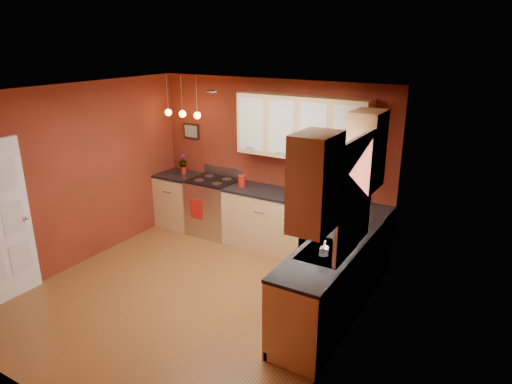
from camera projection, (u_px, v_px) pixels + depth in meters
The scene contains 26 objects.
floor at pixel (191, 296), 5.91m from camera, with size 4.20×4.20×0.00m, color brown.
ceiling at pixel (181, 92), 5.07m from camera, with size 4.00×4.20×0.02m, color silver.
wall_back at pixel (271, 163), 7.20m from camera, with size 4.00×0.02×2.60m, color maroon.
wall_front at pixel (26, 277), 3.78m from camera, with size 4.00×0.02×2.60m, color maroon.
wall_left at pixel (76, 177), 6.45m from camera, with size 0.02×4.20×2.60m, color maroon.
wall_right at pixel (345, 237), 4.52m from camera, with size 0.02×4.20×2.60m, color maroon.
base_cabinets_back_left at pixel (180, 201), 8.02m from camera, with size 0.70×0.60×0.90m, color tan.
base_cabinets_back_right at pixel (303, 228), 6.87m from camera, with size 2.54×0.60×0.90m, color tan.
base_cabinets_right at pixel (329, 285), 5.31m from camera, with size 0.60×2.10×0.90m, color tan.
counter_back_left at pixel (179, 175), 7.87m from camera, with size 0.70×0.62×0.04m, color black.
counter_back_right at pixel (304, 199), 6.72m from camera, with size 2.54×0.62×0.04m, color black.
counter_right at pixel (331, 248), 5.16m from camera, with size 0.62×2.10×0.04m, color black.
gas_range at pixel (214, 206), 7.66m from camera, with size 0.76×0.64×1.11m.
dishwasher_front at pixel (318, 240), 6.46m from camera, with size 0.60×0.02×0.80m, color silver.
sink at pixel (326, 254), 5.03m from camera, with size 0.50×0.70×0.33m.
window at pixel (355, 191), 4.65m from camera, with size 0.06×1.02×1.22m.
upper_cabinets_back at pixel (302, 127), 6.56m from camera, with size 2.00×0.35×0.90m, color tan.
upper_cabinets_right at pixel (344, 164), 4.66m from camera, with size 0.35×1.95×0.90m, color tan.
wall_picture at pixel (191, 131), 7.82m from camera, with size 0.32×0.03×0.26m, color black.
pendant_lights at pixel (183, 113), 7.38m from camera, with size 0.71×0.11×0.66m.
red_canister at pixel (242, 181), 7.17m from camera, with size 0.12×0.12×0.19m.
red_vase at pixel (183, 170), 7.88m from camera, with size 0.09×0.09×0.14m, color #A51711.
flowers at pixel (183, 160), 7.82m from camera, with size 0.13×0.13×0.24m, color #A51711.
coffee_maker at pixel (351, 194), 6.48m from camera, with size 0.20×0.20×0.26m.
soap_pump at pixel (324, 251), 4.81m from camera, with size 0.09×0.10×0.21m, color white.
dish_towel at pixel (196, 209), 7.43m from camera, with size 0.24×0.02×0.33m, color #A51711.
Camera 1 is at (3.35, -4.01, 3.18)m, focal length 32.00 mm.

